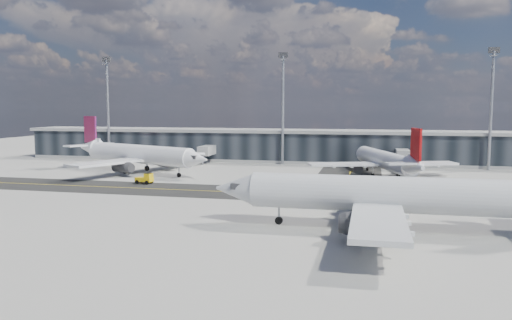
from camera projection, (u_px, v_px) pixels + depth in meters
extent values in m
plane|color=gray|center=(233.00, 196.00, 84.13)|extent=(300.00, 300.00, 0.00)
cube|color=black|center=(239.00, 192.00, 88.01)|extent=(180.00, 14.00, 0.02)
cube|color=black|center=(350.00, 173.00, 113.98)|extent=(14.00, 50.00, 0.02)
cube|color=yellow|center=(239.00, 192.00, 88.00)|extent=(180.00, 0.25, 0.01)
cube|color=yellow|center=(350.00, 173.00, 113.97)|extent=(0.25, 50.00, 0.01)
cube|color=black|center=(287.00, 147.00, 136.98)|extent=(150.00, 12.00, 8.00)
cube|color=gray|center=(287.00, 131.00, 136.51)|extent=(152.00, 13.00, 0.80)
cube|color=gray|center=(287.00, 160.00, 137.36)|extent=(150.00, 12.20, 0.80)
cube|color=gray|center=(209.00, 150.00, 133.79)|extent=(3.00, 10.00, 2.40)
cylinder|color=gray|center=(203.00, 160.00, 129.19)|extent=(0.60, 0.60, 2.40)
cube|color=gray|center=(402.00, 154.00, 122.53)|extent=(3.00, 10.00, 2.40)
cylinder|color=gray|center=(403.00, 165.00, 117.93)|extent=(0.60, 0.60, 2.40)
cylinder|color=gray|center=(108.00, 110.00, 140.40)|extent=(0.70, 0.70, 28.00)
cube|color=#2D2D30|center=(106.00, 59.00, 138.89)|extent=(2.50, 0.50, 1.40)
cylinder|color=gray|center=(283.00, 111.00, 129.14)|extent=(0.70, 0.70, 28.00)
cube|color=#2D2D30|center=(283.00, 55.00, 127.63)|extent=(2.50, 0.50, 1.40)
cylinder|color=gray|center=(491.00, 111.00, 117.87)|extent=(0.70, 0.70, 28.00)
cube|color=#2D2D30|center=(494.00, 50.00, 116.37)|extent=(2.50, 0.50, 1.40)
cylinder|color=white|center=(139.00, 154.00, 114.03)|extent=(31.08, 16.73, 4.27)
cone|color=white|center=(197.00, 159.00, 103.25)|extent=(6.60, 6.05, 4.27)
cone|color=white|center=(90.00, 147.00, 125.06)|extent=(7.58, 6.48, 4.27)
cube|color=white|center=(142.00, 159.00, 113.51)|extent=(19.42, 35.42, 0.53)
cylinder|color=#2D2D30|center=(166.00, 162.00, 118.11)|extent=(5.09, 4.05, 2.46)
cylinder|color=#2D2D30|center=(123.00, 167.00, 107.89)|extent=(5.09, 4.05, 2.46)
cube|color=#BABDBF|center=(166.00, 158.00, 118.02)|extent=(2.13, 1.25, 0.85)
cube|color=#BABDBF|center=(122.00, 163.00, 107.80)|extent=(2.13, 1.25, 0.85)
cube|color=#67194B|center=(90.00, 129.00, 124.27)|extent=(4.30, 2.23, 6.62)
cube|color=white|center=(90.00, 145.00, 124.99)|extent=(7.87, 12.94, 0.37)
cube|color=#2D2D30|center=(195.00, 157.00, 103.52)|extent=(2.90, 3.01, 0.75)
cylinder|color=gray|center=(179.00, 171.00, 106.74)|extent=(0.34, 0.34, 2.14)
cylinder|color=black|center=(179.00, 175.00, 106.82)|extent=(1.03, 0.73, 0.96)
cylinder|color=black|center=(147.00, 168.00, 117.61)|extent=(1.29, 0.96, 1.17)
cylinder|color=black|center=(125.00, 171.00, 112.50)|extent=(1.29, 0.96, 1.17)
cylinder|color=white|center=(384.00, 160.00, 106.16)|extent=(12.55, 27.98, 3.77)
cone|color=white|center=(361.00, 153.00, 122.01)|extent=(5.07, 5.66, 3.77)
cone|color=white|center=(416.00, 166.00, 89.80)|extent=(5.37, 6.55, 3.77)
cube|color=white|center=(383.00, 164.00, 107.20)|extent=(31.85, 14.64, 0.47)
cylinder|color=#2D2D30|center=(356.00, 168.00, 107.70)|extent=(3.31, 4.44, 2.17)
cylinder|color=#2D2D30|center=(406.00, 168.00, 108.77)|extent=(3.31, 4.44, 2.17)
cube|color=#BABDBF|center=(356.00, 165.00, 107.62)|extent=(0.96, 1.90, 0.75)
cube|color=#BABDBF|center=(406.00, 164.00, 108.69)|extent=(0.96, 1.90, 0.75)
cube|color=#AC0B0D|center=(416.00, 144.00, 89.84)|extent=(1.66, 3.88, 5.84)
cube|color=white|center=(417.00, 163.00, 89.74)|extent=(11.55, 6.09, 0.33)
cube|color=#2D2D30|center=(362.00, 152.00, 121.50)|extent=(2.56, 2.44, 0.66)
cylinder|color=gray|center=(367.00, 166.00, 117.63)|extent=(0.29, 0.29, 1.88)
cylinder|color=black|center=(367.00, 169.00, 117.70)|extent=(0.58, 0.91, 0.85)
cylinder|color=black|center=(373.00, 176.00, 105.31)|extent=(0.78, 1.13, 1.04)
cylinder|color=black|center=(398.00, 175.00, 105.84)|extent=(0.78, 1.13, 1.04)
cylinder|color=#BABDBF|center=(387.00, 194.00, 60.57)|extent=(33.29, 4.57, 4.44)
cone|color=#BABDBF|center=(237.00, 189.00, 64.74)|extent=(5.56, 4.46, 4.44)
cube|color=#BABDBF|center=(377.00, 203.00, 60.93)|extent=(5.69, 37.73, 0.55)
cylinder|color=#2D2D30|center=(367.00, 225.00, 54.86)|extent=(4.67, 2.57, 2.55)
cylinder|color=#2D2D30|center=(368.00, 202.00, 67.76)|extent=(4.67, 2.57, 2.55)
cube|color=#BABDBF|center=(367.00, 217.00, 54.76)|extent=(2.22, 0.45, 0.89)
cube|color=#BABDBF|center=(368.00, 196.00, 67.66)|extent=(2.22, 0.45, 0.89)
cube|color=#2D2D30|center=(241.00, 185.00, 64.57)|extent=(2.23, 2.45, 0.78)
cylinder|color=gray|center=(279.00, 214.00, 63.85)|extent=(0.27, 0.27, 2.22)
cylinder|color=black|center=(279.00, 221.00, 63.94)|extent=(1.00, 0.39, 1.00)
cylinder|color=black|center=(397.00, 232.00, 57.51)|extent=(1.22, 0.56, 1.22)
cylinder|color=black|center=(394.00, 220.00, 63.96)|extent=(1.22, 0.56, 1.22)
cube|color=yellow|center=(144.00, 179.00, 97.66)|extent=(3.65, 2.16, 0.80)
cube|color=yellow|center=(149.00, 176.00, 97.18)|extent=(1.49, 1.68, 1.03)
cube|color=black|center=(148.00, 174.00, 97.14)|extent=(1.37, 1.60, 0.29)
cylinder|color=black|center=(151.00, 182.00, 97.94)|extent=(0.84, 0.42, 0.80)
cylinder|color=black|center=(147.00, 183.00, 96.58)|extent=(0.84, 0.42, 0.80)
cylinder|color=black|center=(142.00, 181.00, 98.83)|extent=(0.84, 0.42, 0.80)
cylinder|color=black|center=(137.00, 182.00, 97.47)|extent=(0.84, 0.42, 0.80)
imported|color=white|center=(398.00, 170.00, 113.94)|extent=(3.52, 5.76, 1.49)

